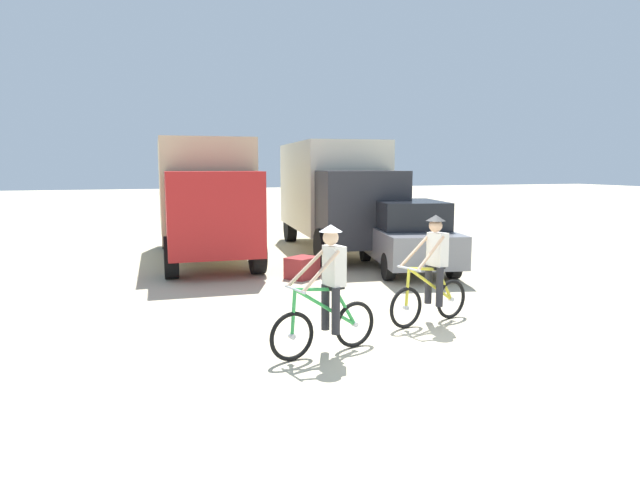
# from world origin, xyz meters

# --- Properties ---
(ground_plane) EXTENTS (120.00, 120.00, 0.00)m
(ground_plane) POSITION_xyz_m (0.00, 0.00, 0.00)
(ground_plane) COLOR beige
(box_truck_tan_camper) EXTENTS (2.57, 6.82, 3.35)m
(box_truck_tan_camper) POSITION_xyz_m (-1.80, 8.38, 1.87)
(box_truck_tan_camper) COLOR #CCB78E
(box_truck_tan_camper) RESTS_ON ground
(box_truck_cream_rv) EXTENTS (2.94, 6.93, 3.35)m
(box_truck_cream_rv) POSITION_xyz_m (2.25, 8.72, 1.87)
(box_truck_cream_rv) COLOR beige
(box_truck_cream_rv) RESTS_ON ground
(sedan_parked) EXTENTS (2.53, 4.46, 1.76)m
(sedan_parked) POSITION_xyz_m (2.86, 4.99, 0.88)
(sedan_parked) COLOR slate
(sedan_parked) RESTS_ON ground
(cyclist_orange_shirt) EXTENTS (1.69, 0.62, 1.82)m
(cyclist_orange_shirt) POSITION_xyz_m (-1.11, -0.41, 0.85)
(cyclist_orange_shirt) COLOR black
(cyclist_orange_shirt) RESTS_ON ground
(cyclist_cowboy_hat) EXTENTS (1.68, 0.65, 1.82)m
(cyclist_cowboy_hat) POSITION_xyz_m (1.04, 0.49, 0.85)
(cyclist_cowboy_hat) COLOR black
(cyclist_cowboy_hat) RESTS_ON ground
(supply_crate) EXTENTS (0.89, 0.85, 0.50)m
(supply_crate) POSITION_xyz_m (0.02, 4.74, 0.25)
(supply_crate) COLOR #9E2D2D
(supply_crate) RESTS_ON ground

